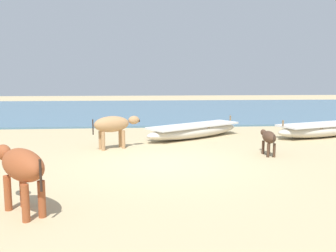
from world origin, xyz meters
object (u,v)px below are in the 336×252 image
object	(u,v)px
fishing_boat_3	(318,130)
cow_adult_tan	(113,125)
fishing_boat_2	(195,130)
cow_second_adult_rust	(21,167)
calf_near_dark	(269,138)

from	to	relation	value
fishing_boat_3	cow_adult_tan	size ratio (longest dim) A/B	2.51
fishing_boat_2	cow_second_adult_rust	size ratio (longest dim) A/B	2.96
fishing_boat_3	cow_second_adult_rust	distance (m)	10.81
cow_second_adult_rust	fishing_boat_2	bearing A→B (deg)	-69.53
calf_near_dark	cow_second_adult_rust	bearing A→B (deg)	127.75
calf_near_dark	cow_adult_tan	bearing A→B (deg)	75.82
fishing_boat_3	calf_near_dark	size ratio (longest dim) A/B	3.49
fishing_boat_3	cow_second_adult_rust	size ratio (longest dim) A/B	2.69
cow_second_adult_rust	calf_near_dark	bearing A→B (deg)	-95.45
fishing_boat_3	calf_near_dark	distance (m)	4.18
cow_second_adult_rust	cow_adult_tan	bearing A→B (deg)	-52.26
fishing_boat_2	calf_near_dark	distance (m)	3.55
cow_adult_tan	cow_second_adult_rust	world-z (taller)	cow_second_adult_rust
fishing_boat_2	fishing_boat_3	size ratio (longest dim) A/B	1.10
cow_adult_tan	cow_second_adult_rust	distance (m)	5.27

